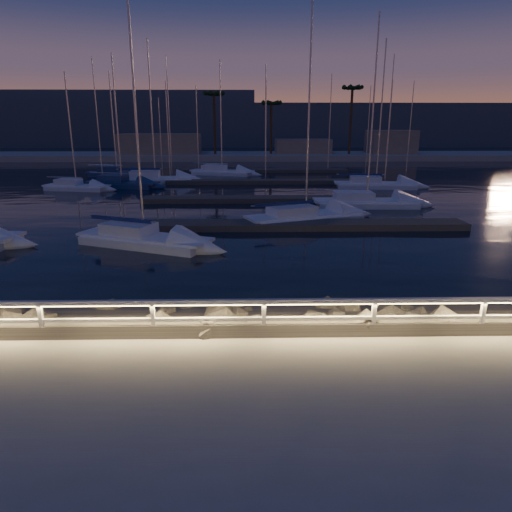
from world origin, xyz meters
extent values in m
plane|color=#ABA69B|center=(0.00, 0.00, 0.00)|extent=(400.00, 400.00, 0.00)
cube|color=#ABA69B|center=(0.00, -2.50, -0.10)|extent=(240.00, 5.00, 0.20)
cube|color=#69635A|center=(0.00, 1.50, -0.30)|extent=(240.00, 3.45, 1.29)
plane|color=black|center=(0.00, 80.00, -0.60)|extent=(320.00, 320.00, 0.00)
plane|color=black|center=(0.00, 0.00, -1.20)|extent=(400.00, 400.00, 0.00)
cube|color=white|center=(-8.00, 0.00, 0.50)|extent=(0.11, 0.11, 1.00)
cube|color=white|center=(-5.00, 0.00, 0.50)|extent=(0.11, 0.11, 1.00)
cube|color=white|center=(-2.00, 0.00, 0.50)|extent=(0.11, 0.11, 1.00)
cube|color=white|center=(1.00, 0.00, 0.50)|extent=(0.11, 0.11, 1.00)
cube|color=white|center=(4.00, 0.00, 0.50)|extent=(0.11, 0.11, 1.00)
cube|color=white|center=(0.00, 0.00, 1.00)|extent=(44.00, 0.12, 0.12)
cube|color=white|center=(0.00, 0.00, 0.50)|extent=(44.00, 0.09, 0.09)
cube|color=#EED16B|center=(0.00, -0.02, 0.92)|extent=(44.00, 0.04, 0.03)
sphere|color=#69635A|center=(5.00, 0.71, -0.05)|extent=(0.72, 0.72, 0.72)
sphere|color=#69635A|center=(-4.89, 1.32, -0.18)|extent=(1.05, 1.05, 1.05)
sphere|color=#69635A|center=(0.81, 0.31, 0.03)|extent=(0.92, 0.92, 0.92)
sphere|color=#69635A|center=(3.22, 2.40, -0.41)|extent=(0.84, 0.84, 0.84)
cube|color=#5F574F|center=(0.00, 16.00, -0.40)|extent=(22.00, 2.00, 0.40)
cube|color=#5F574F|center=(0.00, 26.00, -0.40)|extent=(22.00, 2.00, 0.40)
cube|color=#5F574F|center=(0.00, 38.00, -0.40)|extent=(22.00, 2.00, 0.40)
cube|color=#5F574F|center=(0.00, 50.00, -0.40)|extent=(22.00, 2.00, 0.40)
cube|color=#ABA69B|center=(0.00, 74.00, -0.20)|extent=(160.00, 14.00, 1.20)
cube|color=gray|center=(-18.00, 74.00, 1.80)|extent=(14.00, 8.00, 4.00)
cube|color=gray|center=(8.00, 75.00, 1.30)|extent=(10.00, 6.00, 3.00)
cube|color=gray|center=(24.00, 74.00, 2.10)|extent=(8.00, 7.00, 4.60)
cylinder|color=#4C3A23|center=(-8.00, 72.00, 5.65)|extent=(0.44, 0.44, 10.50)
cylinder|color=#4C3A23|center=(2.00, 73.00, 4.90)|extent=(0.44, 0.44, 9.00)
cylinder|color=#4C3A23|center=(16.00, 72.00, 6.15)|extent=(0.44, 0.44, 11.50)
cube|color=#394558|center=(0.00, 130.00, 4.00)|extent=(220.00, 30.00, 14.00)
cube|color=#394558|center=(-60.00, 140.00, 6.00)|extent=(120.00, 25.00, 18.00)
cube|color=white|center=(-7.85, 12.00, -0.45)|extent=(7.18, 4.78, 0.53)
cube|color=white|center=(-7.85, 12.00, -0.11)|extent=(7.57, 4.69, 0.15)
cube|color=white|center=(-8.72, 12.37, 0.23)|extent=(3.12, 2.62, 0.63)
cylinder|color=#B1B1B6|center=(-7.85, 12.00, 5.92)|extent=(0.12, 0.12, 11.87)
cylinder|color=#B1B1B6|center=(-9.16, 12.56, 0.71)|extent=(3.96, 1.75, 0.08)
cube|color=white|center=(1.41, 17.82, -0.45)|extent=(7.80, 5.02, 0.53)
cube|color=white|center=(1.41, 17.82, -0.11)|extent=(8.23, 4.90, 0.15)
cube|color=white|center=(0.45, 17.45, 0.23)|extent=(3.36, 2.78, 0.63)
cylinder|color=#B1B1B6|center=(1.41, 17.82, 6.42)|extent=(0.12, 0.12, 12.86)
cylinder|color=#B1B1B6|center=(-0.03, 17.26, 0.71)|extent=(4.33, 1.78, 0.08)
cube|color=white|center=(-18.87, 33.09, -0.45)|extent=(6.15, 3.07, 0.50)
cube|color=white|center=(-18.87, 33.09, -0.13)|extent=(6.57, 2.88, 0.14)
cube|color=white|center=(-19.67, 33.25, 0.18)|extent=(2.53, 1.89, 0.59)
cylinder|color=#B1B1B6|center=(-18.87, 33.09, 5.06)|extent=(0.11, 0.11, 10.20)
cylinder|color=#B1B1B6|center=(-20.07, 33.33, 0.64)|extent=(3.62, 0.79, 0.07)
cube|color=white|center=(6.85, 23.40, -0.45)|extent=(7.62, 2.75, 0.54)
cube|color=white|center=(6.85, 23.40, -0.10)|extent=(8.24, 2.39, 0.15)
cube|color=white|center=(5.80, 23.44, 0.24)|extent=(2.99, 1.98, 0.64)
cylinder|color=#B1B1B6|center=(6.85, 23.40, 6.55)|extent=(0.12, 0.12, 13.11)
cylinder|color=#B1B1B6|center=(5.28, 23.45, 0.74)|extent=(4.72, 0.22, 0.08)
cube|color=navy|center=(-15.03, 35.10, -0.45)|extent=(7.24, 3.95, 0.58)
cube|color=navy|center=(-15.03, 35.10, -0.08)|extent=(7.70, 3.76, 0.16)
cube|color=navy|center=(-15.96, 35.34, 0.29)|extent=(3.02, 2.34, 0.69)
cylinder|color=#B1B1B6|center=(-15.03, 35.10, 6.00)|extent=(0.13, 0.13, 11.94)
cylinder|color=#B1B1B6|center=(-16.42, 35.46, 0.82)|extent=(4.18, 1.16, 0.08)
cube|color=white|center=(-12.36, 38.79, -0.45)|extent=(8.08, 3.11, 0.62)
cube|color=white|center=(-12.36, 38.79, -0.06)|extent=(8.72, 2.75, 0.17)
cube|color=white|center=(-13.46, 38.73, 0.34)|extent=(3.20, 2.16, 0.73)
cylinder|color=#B1B1B6|center=(-12.36, 38.79, 6.95)|extent=(0.14, 0.14, 13.79)
cylinder|color=#B1B1B6|center=(-14.01, 38.70, 0.90)|extent=(4.96, 0.38, 0.09)
cube|color=white|center=(10.50, 34.10, -0.45)|extent=(7.84, 3.46, 0.55)
cube|color=white|center=(10.50, 34.10, -0.10)|extent=(8.42, 3.16, 0.15)
cube|color=white|center=(9.46, 34.23, 0.25)|extent=(3.16, 2.25, 0.65)
cylinder|color=#B1B1B6|center=(10.50, 34.10, 6.58)|extent=(0.12, 0.12, 13.16)
cylinder|color=#B1B1B6|center=(8.93, 34.30, 0.74)|extent=(4.71, 0.67, 0.08)
cube|color=navy|center=(-18.27, 45.27, -0.45)|extent=(6.65, 2.45, 0.56)
cube|color=navy|center=(-18.27, 45.27, -0.10)|extent=(7.19, 2.15, 0.15)
cube|color=navy|center=(-19.18, 45.30, 0.26)|extent=(2.62, 1.74, 0.66)
cylinder|color=#B1B1B6|center=(-18.27, 45.27, 5.71)|extent=(0.12, 0.12, 11.41)
cylinder|color=#B1B1B6|center=(-19.63, 45.32, 0.77)|extent=(4.11, 0.25, 0.08)
cube|color=white|center=(-5.51, 46.61, -0.45)|extent=(7.79, 4.58, 0.58)
cube|color=white|center=(-5.51, 46.61, -0.08)|extent=(8.27, 4.41, 0.16)
cube|color=white|center=(-6.49, 46.92, 0.28)|extent=(3.30, 2.63, 0.68)
cylinder|color=#B1B1B6|center=(-5.51, 46.61, 6.44)|extent=(0.13, 0.13, 12.84)
cylinder|color=#B1B1B6|center=(-6.98, 47.08, 0.81)|extent=(4.43, 1.47, 0.08)
camera|label=1|loc=(-2.45, -11.40, 5.58)|focal=32.00mm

